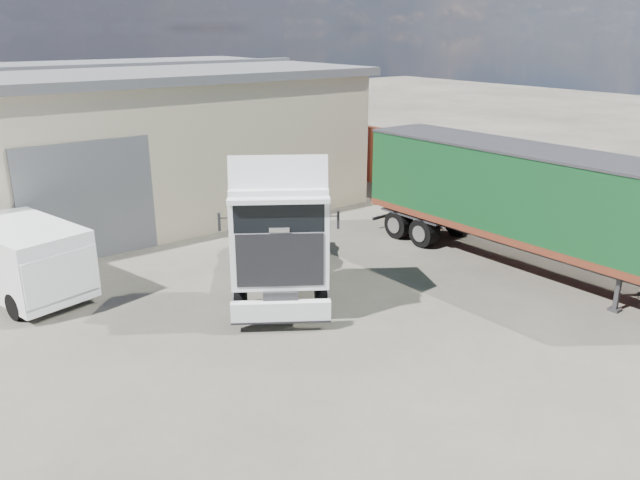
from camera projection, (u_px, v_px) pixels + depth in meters
ground at (354, 375)px, 12.71m from camera, size 120.00×120.00×0.00m
brick_boundary_wall at (487, 181)px, 23.38m from camera, size 0.35×26.00×2.50m
tractor_unit at (280, 236)px, 15.83m from camera, size 5.13×6.16×4.03m
box_trailer at (523, 195)px, 17.90m from camera, size 2.53×10.65×3.52m
panel_van at (19, 257)px, 16.32m from camera, size 3.01×5.11×1.96m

